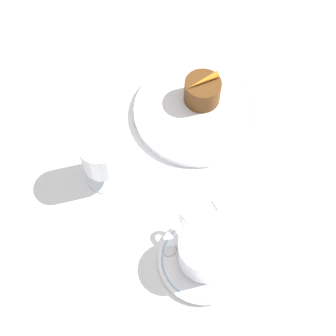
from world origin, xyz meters
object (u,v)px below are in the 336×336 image
object	(u,v)px
coffee_cup	(205,250)
fork	(254,186)
wine_glass	(102,157)
dessert_cake	(202,91)
dinner_plate	(197,111)

from	to	relation	value
coffee_cup	fork	distance (m)	0.16
wine_glass	coffee_cup	bearing A→B (deg)	-166.44
fork	wine_glass	bearing A→B (deg)	50.87
wine_glass	dessert_cake	world-z (taller)	wine_glass
dinner_plate	coffee_cup	distance (m)	0.28
dinner_plate	fork	distance (m)	0.18
coffee_cup	dessert_cake	bearing A→B (deg)	-35.24
dinner_plate	wine_glass	xyz separation A→B (m)	(-0.02, 0.20, 0.06)
coffee_cup	fork	xyz separation A→B (m)	(0.05, -0.14, -0.04)
dinner_plate	fork	size ratio (longest dim) A/B	1.17
coffee_cup	wine_glass	bearing A→B (deg)	13.56
fork	dessert_cake	bearing A→B (deg)	-8.67
dessert_cake	coffee_cup	bearing A→B (deg)	144.76
fork	dessert_cake	distance (m)	0.20
dinner_plate	fork	bearing A→B (deg)	177.33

